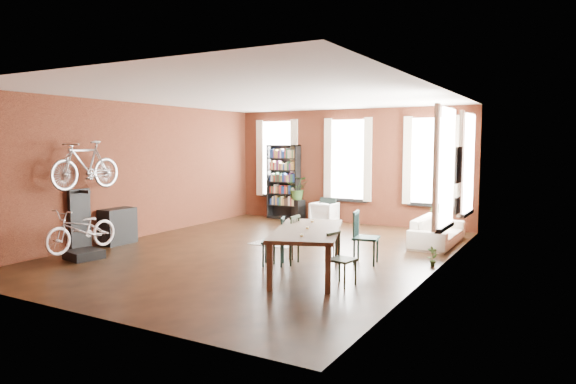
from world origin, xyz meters
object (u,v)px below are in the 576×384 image
Objects in this scene: dining_table at (307,252)px; bicycle_floor at (81,210)px; cream_sofa at (438,226)px; plant_stand at (298,210)px; bike_trainer at (84,254)px; dining_chair_d at (366,238)px; bookshelf at (284,182)px; dining_chair_a at (273,241)px; white_armchair at (324,212)px; dining_chair_b at (286,239)px; dining_chair_c at (342,259)px; console_table at (118,226)px.

bicycle_floor is (-4.32, -1.12, 0.57)m from dining_table.
cream_sofa reaches higher than plant_stand.
bike_trainer is (-5.64, -4.89, -0.32)m from cream_sofa.
dining_chair_d is (0.59, 1.24, 0.10)m from dining_table.
plant_stand is (-3.73, 4.26, -0.20)m from dining_chair_d.
bookshelf reaches higher than bicycle_floor.
dining_table is 0.91m from dining_chair_a.
bookshelf reaches higher than cream_sofa.
dining_chair_d is 6.04m from bookshelf.
dining_chair_b is at bearing 107.59° from white_armchair.
dining_chair_d reaches higher than dining_chair_b.
dining_chair_d is (-0.20, 1.57, 0.07)m from dining_chair_c.
dining_table reaches higher than white_armchair.
dining_chair_c is 4.16m from cream_sofa.
dining_chair_d is at bearing 99.06° from dining_chair_a.
plant_stand is (-4.45, 1.70, -0.11)m from cream_sofa.
console_table is (-1.28, -5.20, -0.70)m from bookshelf.
console_table is at bearing -114.06° from dining_chair_a.
console_table is (-6.23, -3.50, -0.01)m from cream_sofa.
white_armchair is (-2.95, 5.56, -0.08)m from dining_chair_c.
dining_chair_c is (1.51, -0.86, -0.04)m from dining_chair_b.
dining_chair_b is at bearing 24.12° from bike_trainer.
cream_sofa is (2.03, 3.27, -0.05)m from dining_chair_b.
white_armchair is at bearing 71.01° from bicycle_floor.
bike_trainer is (-3.48, -1.38, -0.36)m from dining_chair_a.
bicycle_floor is (-3.60, -1.66, 0.51)m from dining_chair_b.
bike_trainer is at bearing 109.27° from dining_chair_c.
dining_chair_c is 6.30m from white_armchair.
dining_chair_c is 1.04× the size of console_table.
white_armchair is 6.69m from bike_trainer.
dining_chair_d reaches higher than dining_chair_c.
console_table is (-5.71, 0.63, -0.02)m from dining_chair_c.
dining_chair_d reaches higher than plant_stand.
bicycle_floor reaches higher than dining_chair_d.
dining_chair_b is 4.92m from white_armchair.
dining_table is 6.34m from plant_stand.
bike_trainer is at bearing 173.77° from dining_table.
white_armchair is at bearing -166.95° from dining_chair_b.
plant_stand is at bearing -15.08° from white_armchair.
dining_table is 1.46× the size of bicycle_floor.
dining_chair_a is 4.06m from console_table.
dining_chair_b is 1.53× the size of bike_trainer.
dining_chair_b is 4.21m from console_table.
dining_chair_d is 2.66m from cream_sofa.
bike_trainer is at bearing -100.29° from plant_stand.
cream_sofa reaches higher than bike_trainer.
bicycle_floor reaches higher than dining_chair_b.
dining_chair_a is 1.07× the size of dining_chair_c.
plant_stand is at bearing 69.08° from cream_sofa.
bike_trainer is 0.37× the size of bicycle_floor.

